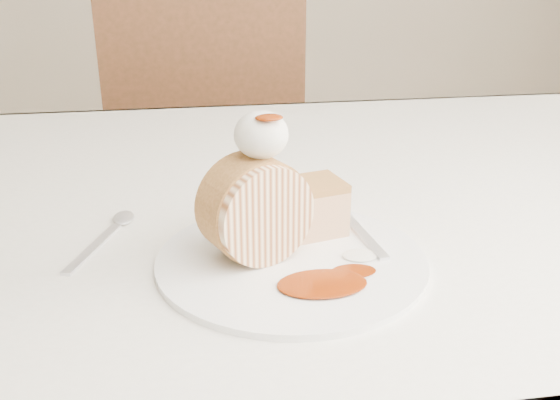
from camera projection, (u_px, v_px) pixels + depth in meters
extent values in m
cube|color=white|center=(273.00, 199.00, 0.83)|extent=(1.40, 0.90, 0.04)
cube|color=white|center=(242.00, 172.00, 1.28)|extent=(1.40, 0.01, 0.28)
cylinder|color=brown|center=(522.00, 275.00, 1.40)|extent=(0.06, 0.06, 0.71)
cube|color=brown|center=(206.00, 161.00, 1.75)|extent=(0.47, 0.47, 0.04)
cube|color=brown|center=(205.00, 81.00, 1.45)|extent=(0.47, 0.05, 0.49)
cylinder|color=brown|center=(268.00, 210.00, 2.06)|extent=(0.04, 0.04, 0.46)
cylinder|color=brown|center=(144.00, 218.00, 2.00)|extent=(0.04, 0.04, 0.46)
cylinder|color=brown|center=(288.00, 269.00, 1.69)|extent=(0.04, 0.04, 0.46)
cylinder|color=brown|center=(136.00, 280.00, 1.63)|extent=(0.04, 0.04, 0.46)
cylinder|color=white|center=(291.00, 260.00, 0.62)|extent=(0.32, 0.32, 0.01)
cylinder|color=#FFE0B1|center=(256.00, 210.00, 0.60)|extent=(0.11, 0.09, 0.10)
cube|color=#B37F43|center=(313.00, 210.00, 0.67)|extent=(0.07, 0.07, 0.05)
ellipsoid|color=white|center=(261.00, 135.00, 0.58)|extent=(0.05, 0.05, 0.05)
ellipsoid|color=maroon|center=(269.00, 111.00, 0.56)|extent=(0.03, 0.02, 0.01)
cube|color=silver|center=(363.00, 235.00, 0.66)|extent=(0.04, 0.16, 0.00)
cube|color=silver|center=(93.00, 248.00, 0.65)|extent=(0.07, 0.14, 0.00)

